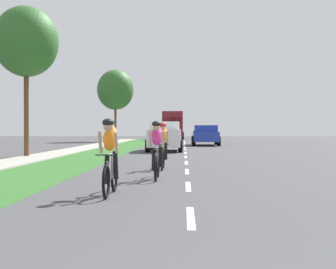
% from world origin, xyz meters
% --- Properties ---
extents(ground_plane, '(120.00, 120.00, 0.00)m').
position_xyz_m(ground_plane, '(0.00, 20.00, 0.00)').
color(ground_plane, '#424244').
extents(grass_verge, '(2.84, 70.00, 0.01)m').
position_xyz_m(grass_verge, '(-4.64, 20.00, 0.00)').
color(grass_verge, '#2D6026').
rests_on(grass_verge, ground_plane).
extents(sidewalk_concrete, '(1.88, 70.00, 0.10)m').
position_xyz_m(sidewalk_concrete, '(-7.00, 20.00, 0.00)').
color(sidewalk_concrete, '#9E998E').
rests_on(sidewalk_concrete, ground_plane).
extents(lane_markings_center, '(0.12, 54.07, 0.01)m').
position_xyz_m(lane_markings_center, '(0.00, 24.00, 0.00)').
color(lane_markings_center, white).
rests_on(lane_markings_center, ground_plane).
extents(cyclist_lead, '(0.42, 1.72, 1.58)m').
position_xyz_m(cyclist_lead, '(-1.62, 7.59, 0.81)').
color(cyclist_lead, black).
rests_on(cyclist_lead, ground_plane).
extents(cyclist_trailing, '(0.42, 1.72, 1.58)m').
position_xyz_m(cyclist_trailing, '(-0.83, 10.56, 0.81)').
color(cyclist_trailing, black).
rests_on(cyclist_trailing, ground_plane).
extents(cyclist_distant, '(0.42, 1.72, 1.58)m').
position_xyz_m(cyclist_distant, '(-0.81, 13.54, 0.81)').
color(cyclist_distant, black).
rests_on(cyclist_distant, ground_plane).
extents(suv_white, '(2.15, 4.70, 1.79)m').
position_xyz_m(suv_white, '(-1.24, 25.86, 0.95)').
color(suv_white, silver).
rests_on(suv_white, ground_plane).
extents(pickup_blue, '(2.22, 5.10, 1.64)m').
position_xyz_m(pickup_blue, '(1.68, 35.37, 0.83)').
color(pickup_blue, '#23389E').
rests_on(pickup_blue, ground_plane).
extents(sedan_silver, '(1.98, 4.30, 1.52)m').
position_xyz_m(sedan_silver, '(-1.75, 48.38, 0.77)').
color(sedan_silver, '#A5A8AD').
rests_on(sedan_silver, ground_plane).
extents(bus_maroon, '(2.78, 11.60, 3.48)m').
position_xyz_m(bus_maroon, '(-1.45, 58.59, 1.98)').
color(bus_maroon, maroon).
rests_on(bus_maroon, ground_plane).
extents(street_tree_near, '(3.10, 3.10, 7.29)m').
position_xyz_m(street_tree_near, '(-7.73, 20.03, 5.56)').
color(street_tree_near, brown).
rests_on(street_tree_near, ground_plane).
extents(street_tree_far, '(3.86, 3.86, 7.61)m').
position_xyz_m(street_tree_far, '(-7.33, 46.11, 5.48)').
color(street_tree_far, brown).
rests_on(street_tree_far, ground_plane).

